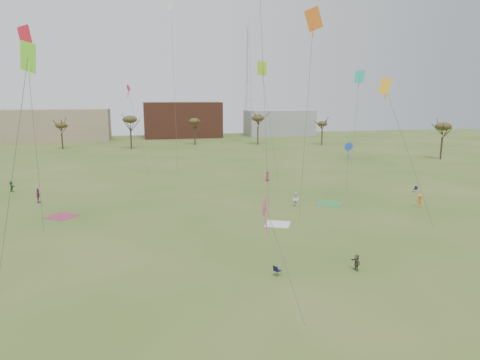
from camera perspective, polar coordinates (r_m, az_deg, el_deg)
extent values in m
plane|color=#37591C|center=(33.70, 4.87, -13.14)|extent=(260.00, 260.00, 0.00)
imported|color=brown|center=(36.09, 15.44, -10.67)|extent=(0.47, 1.27, 1.34)
imported|color=orange|center=(58.38, 23.09, -2.60)|extent=(0.88, 1.22, 1.71)
imported|color=#8D3A70|center=(62.04, -25.60, -1.90)|extent=(0.52, 1.18, 1.98)
imported|color=white|center=(54.55, 7.55, -2.64)|extent=(1.08, 1.12, 1.82)
imported|color=#21652A|center=(71.18, -28.46, -0.77)|extent=(1.25, 1.43, 1.56)
imported|color=#C32152|center=(70.57, 3.72, 0.54)|extent=(0.82, 0.97, 1.69)
cube|color=white|center=(47.13, 5.11, -5.96)|extent=(3.52, 3.52, 0.03)
cube|color=#9D3053|center=(54.09, -22.92, -4.56)|extent=(4.18, 4.18, 0.03)
cube|color=#338E48|center=(56.98, 11.97, -3.14)|extent=(4.54, 4.54, 0.03)
cube|color=#131536|center=(34.10, 5.07, -12.07)|extent=(0.68, 0.68, 0.04)
cube|color=#131536|center=(33.85, 4.82, -11.83)|extent=(0.36, 0.50, 0.44)
cube|color=#131834|center=(67.49, 22.55, -1.17)|extent=(0.64, 0.64, 0.04)
cube|color=#131834|center=(67.63, 22.68, -0.95)|extent=(0.29, 0.52, 0.44)
cube|color=red|center=(43.76, -26.98, 16.61)|extent=(1.14, 1.14, 2.24)
cube|color=red|center=(43.67, -26.88, 15.59)|extent=(0.08, 0.08, 2.01)
cylinder|color=#4C4C51|center=(44.05, -25.93, 4.90)|extent=(0.21, 0.84, 17.98)
cube|color=#73E228|center=(31.41, -26.71, 14.61)|extent=(0.95, 0.95, 1.86)
cube|color=#73E228|center=(31.37, -26.60, 13.43)|extent=(0.08, 0.08, 1.67)
cylinder|color=#4C4C51|center=(32.39, -28.38, 0.55)|extent=(3.48, 0.54, 15.47)
cone|color=#DD4583|center=(26.68, 3.46, -3.54)|extent=(1.25, 0.09, 1.25)
cube|color=#DD4583|center=(26.90, 3.44, -5.18)|extent=(0.08, 0.08, 2.04)
cylinder|color=#4C4C51|center=(26.03, 6.03, -11.15)|extent=(1.29, 4.08, 6.20)
cube|color=orange|center=(44.51, 9.91, 20.62)|extent=(1.05, 1.05, 2.07)
cube|color=orange|center=(44.40, 9.87, 19.70)|extent=(0.08, 0.08, 1.86)
cylinder|color=#4C4C51|center=(43.44, 8.89, 7.40)|extent=(1.25, 0.71, 20.38)
cube|color=gold|center=(47.27, 18.99, 11.90)|extent=(0.84, 0.84, 1.65)
cube|color=gold|center=(47.26, 18.95, 11.20)|extent=(0.08, 0.08, 1.48)
cylinder|color=#4C4C51|center=(46.32, 21.86, 3.01)|extent=(3.25, 5.34, 14.05)
cylinder|color=#4C4C51|center=(44.70, 3.32, 10.36)|extent=(1.76, 1.25, 24.65)
cone|color=blue|center=(57.83, 14.43, 4.39)|extent=(1.17, 0.09, 1.17)
cube|color=blue|center=(57.91, 14.40, 3.66)|extent=(0.08, 0.08, 1.91)
cylinder|color=#4C4C51|center=(58.97, 14.28, 1.35)|extent=(0.70, 1.28, 6.47)
cube|color=#ACDF25|center=(66.25, 2.97, 14.82)|extent=(1.04, 1.04, 2.05)
cube|color=#ACDF25|center=(66.20, 2.97, 14.20)|extent=(0.08, 0.08, 1.84)
cylinder|color=#4C4C51|center=(65.21, 4.07, 7.31)|extent=(1.99, 2.83, 17.18)
cone|color=#C2145C|center=(71.59, -14.86, 11.91)|extent=(1.02, 0.07, 1.02)
cube|color=#C2145C|center=(71.58, -14.83, 11.39)|extent=(0.08, 0.08, 1.66)
cylinder|color=#4C4C51|center=(69.04, -13.49, 6.06)|extent=(2.74, 5.59, 14.33)
cube|color=#19977C|center=(76.93, 15.83, 13.28)|extent=(1.13, 1.13, 2.22)
cube|color=#19977C|center=(76.90, 15.80, 12.70)|extent=(0.08, 0.08, 2.00)
cylinder|color=#4C4C51|center=(73.87, 15.24, 7.07)|extent=(3.67, 5.23, 16.33)
cube|color=white|center=(73.89, -9.30, 22.08)|extent=(0.82, 0.82, 1.41)
cube|color=white|center=(73.74, -9.28, 21.46)|extent=(0.08, 0.08, 2.12)
cylinder|color=#4C4C51|center=(72.36, -8.83, 11.53)|extent=(0.33, 0.41, 27.10)
cylinder|color=#3A2B1E|center=(123.33, -22.87, 4.87)|extent=(0.40, 0.40, 4.32)
ellipsoid|color=#473D1E|center=(123.01, -23.02, 6.80)|extent=(3.02, 3.02, 1.58)
cylinder|color=#3A2B1E|center=(117.66, -14.50, 5.39)|extent=(0.40, 0.40, 5.40)
ellipsoid|color=#473D1E|center=(117.28, -14.62, 7.93)|extent=(3.78, 3.78, 1.98)
cylinder|color=#3A2B1E|center=(124.65, -6.12, 5.82)|extent=(0.40, 0.40, 4.68)
ellipsoid|color=#473D1E|center=(124.32, -6.16, 7.90)|extent=(3.28, 3.28, 1.72)
cylinder|color=#3A2B1E|center=(124.32, 2.42, 6.00)|extent=(0.40, 0.40, 5.28)
ellipsoid|color=#473D1E|center=(123.97, 2.44, 8.35)|extent=(3.70, 3.70, 1.94)
cylinder|color=#3A2B1E|center=(125.87, 11.00, 5.63)|extent=(0.40, 0.40, 4.20)
ellipsoid|color=#473D1E|center=(125.56, 11.07, 7.47)|extent=(2.94, 2.94, 1.54)
cylinder|color=#3A2B1E|center=(105.07, 25.53, 3.90)|extent=(0.40, 0.40, 5.04)
ellipsoid|color=#473D1E|center=(104.65, 25.75, 6.55)|extent=(3.53, 3.53, 1.85)
cube|color=#937F60|center=(146.56, -23.47, 6.81)|extent=(32.00, 14.00, 10.00)
cube|color=brown|center=(150.05, -7.82, 8.08)|extent=(26.00, 16.00, 12.00)
cube|color=gray|center=(155.60, 5.32, 7.69)|extent=(24.00, 12.00, 9.00)
cylinder|color=#9EA3A8|center=(159.48, 1.40, 13.03)|extent=(0.16, 0.16, 38.00)
cylinder|color=#9EA3A8|center=(159.89, 0.85, 13.03)|extent=(0.16, 0.16, 38.00)
cylinder|color=#9EA3A8|center=(158.39, 0.99, 13.05)|extent=(0.16, 0.16, 38.00)
cylinder|color=#9EA3A8|center=(161.22, 1.11, 20.34)|extent=(0.10, 0.10, 3.00)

